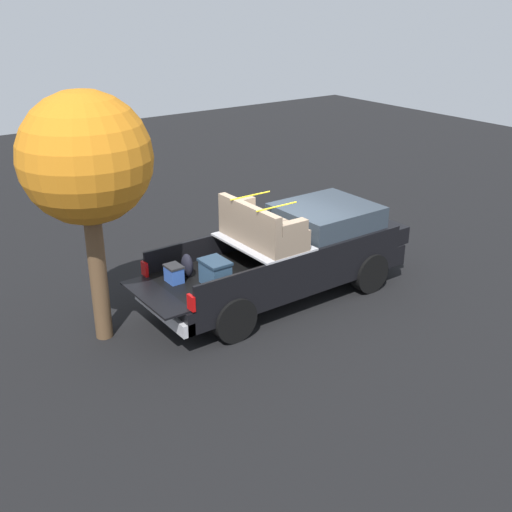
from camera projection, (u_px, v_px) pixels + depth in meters
ground_plane at (279, 297)px, 13.27m from camera, size 40.00×40.00×0.00m
pickup_truck at (293, 252)px, 13.08m from camera, size 6.05×2.06×2.23m
tree_background at (86, 161)px, 10.47m from camera, size 2.27×2.27×4.55m
trash_can at (366, 250)px, 14.41m from camera, size 0.60×0.60×0.98m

